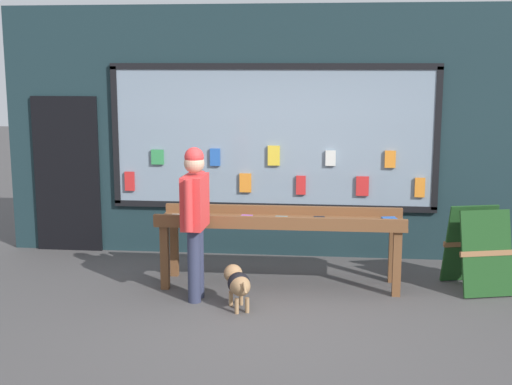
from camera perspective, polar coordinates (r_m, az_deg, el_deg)
name	(u,v)px	position (r m, az deg, el deg)	size (l,w,h in m)	color
ground_plane	(273,316)	(7.38, 1.36, -9.83)	(40.00, 40.00, 0.00)	#474444
shopfront_facade	(285,134)	(9.35, 2.32, 4.74)	(7.57, 0.29, 3.27)	#192D33
display_table_main	(281,226)	(8.14, 1.98, -2.66)	(2.80, 0.70, 0.88)	brown
person_browsing	(195,212)	(7.61, -4.90, -1.56)	(0.24, 0.66, 1.67)	#2D334C
small_dog	(238,282)	(7.51, -1.47, -7.20)	(0.37, 0.59, 0.42)	#99724C
sandwich_board_sign	(478,248)	(8.44, 17.31, -4.28)	(0.73, 0.81, 0.94)	#193F19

